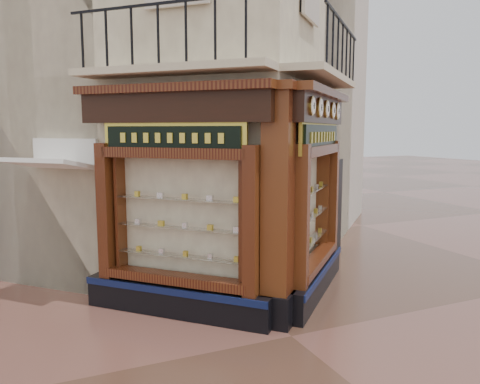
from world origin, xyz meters
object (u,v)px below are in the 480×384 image
clock_a (312,106)px  signboard_left (172,138)px  clock_c (326,109)px  signboard_right (321,137)px  clock_e (337,111)px  clock_d (333,110)px  awning (56,301)px  corner_pilaster (278,210)px  clock_b (320,108)px

clock_a → signboard_left: (-2.08, 1.00, -0.52)m
clock_c → signboard_right: clock_c is taller
clock_a → clock_e: 2.40m
clock_d → awning: 6.54m
corner_pilaster → signboard_left: corner_pilaster is taller
clock_d → signboard_left: size_ratio=0.17×
clock_a → clock_c: clock_c is taller
signboard_right → clock_a: bearing=-175.1°
clock_a → signboard_right: (0.84, 1.00, -0.52)m
clock_d → signboard_left: (-3.40, -0.32, -0.52)m
signboard_left → clock_d: bearing=-129.6°
corner_pilaster → clock_a: (0.62, 0.02, 1.67)m
clock_e → signboard_right: 1.22m
clock_a → signboard_right: 1.40m
signboard_left → clock_b: bearing=-147.6°
clock_a → clock_b: size_ratio=0.91×
clock_a → awning: size_ratio=0.21×
clock_c → signboard_right: size_ratio=0.15×
corner_pilaster → clock_d: size_ratio=12.09×
clock_a → clock_c: bearing=0.0°
clock_e → signboard_left: 3.88m
clock_d → signboard_right: clock_d is taller
clock_c → awning: 6.29m
clock_e → awning: size_ratio=0.24×
corner_pilaster → clock_c: size_ratio=12.14×
clock_a → clock_c: size_ratio=0.96×
clock_d → signboard_left: bearing=140.4°
clock_e → signboard_right: bearing=174.3°
corner_pilaster → clock_c: corner_pilaster is taller
clock_c → signboard_left: bearing=132.5°
corner_pilaster → clock_a: bearing=-43.3°
clock_b → clock_c: (0.43, 0.43, 0.00)m
awning → signboard_right: signboard_right is taller
corner_pilaster → signboard_right: bearing=-10.2°
clock_b → clock_a: bearing=-180.0°
clock_a → clock_d: clock_d is taller
clock_b → signboard_right: clock_b is taller
clock_e → signboard_left: bearing=145.5°
clock_b → signboard_left: (-2.52, 0.56, -0.52)m
signboard_right → signboard_left: bearing=135.0°
corner_pilaster → clock_b: bearing=-21.9°
clock_c → awning: (-4.84, 1.76, -3.62)m
clock_d → signboard_right: 0.78m
clock_b → signboard_left: bearing=122.4°
clock_b → signboard_right: bearing=9.2°
clock_c → signboard_right: (-0.03, 0.13, -0.52)m
clock_b → clock_e: (1.26, 1.26, 0.00)m
clock_c → awning: size_ratio=0.22×
clock_d → awning: size_ratio=0.22×
clock_a → clock_b: (0.43, 0.43, 0.00)m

